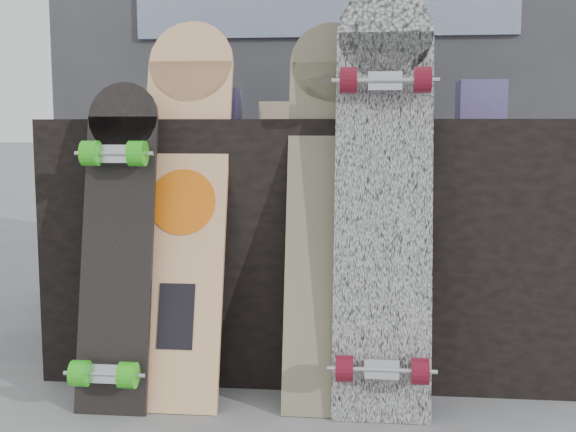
# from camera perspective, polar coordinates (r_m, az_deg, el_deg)

# --- Properties ---
(ground) EXTENTS (60.00, 60.00, 0.00)m
(ground) POSITION_cam_1_polar(r_m,az_deg,el_deg) (2.01, 0.61, -15.67)
(ground) COLOR slate
(ground) RESTS_ON ground
(vendor_table) EXTENTS (1.60, 0.60, 0.80)m
(vendor_table) POSITION_cam_1_polar(r_m,az_deg,el_deg) (2.39, 1.76, -2.04)
(vendor_table) COLOR black
(vendor_table) RESTS_ON ground
(booth) EXTENTS (2.40, 0.22, 2.20)m
(booth) POSITION_cam_1_polar(r_m,az_deg,el_deg) (3.22, 2.97, 12.87)
(booth) COLOR #36353A
(booth) RESTS_ON ground
(merch_box_purple) EXTENTS (0.18, 0.12, 0.10)m
(merch_box_purple) POSITION_cam_1_polar(r_m,az_deg,el_deg) (2.39, -6.09, 8.76)
(merch_box_purple) COLOR #3A2F61
(merch_box_purple) RESTS_ON vendor_table
(merch_box_small) EXTENTS (0.14, 0.14, 0.12)m
(merch_box_small) POSITION_cam_1_polar(r_m,az_deg,el_deg) (2.35, 14.97, 8.83)
(merch_box_small) COLOR #3A2F61
(merch_box_small) RESTS_ON vendor_table
(merch_box_flat) EXTENTS (0.22, 0.10, 0.06)m
(merch_box_flat) POSITION_cam_1_polar(r_m,az_deg,el_deg) (2.43, 0.45, 8.31)
(merch_box_flat) COLOR #D1B78C
(merch_box_flat) RESTS_ON vendor_table
(longboard_geisha) EXTENTS (0.25, 0.35, 1.09)m
(longboard_geisha) POSITION_cam_1_polar(r_m,az_deg,el_deg) (2.09, -8.26, 1.49)
(longboard_geisha) COLOR beige
(longboard_geisha) RESTS_ON ground
(longboard_celtic) EXTENTS (0.24, 0.30, 1.08)m
(longboard_celtic) POSITION_cam_1_polar(r_m,az_deg,el_deg) (2.02, 3.27, 1.24)
(longboard_celtic) COLOR #BFB582
(longboard_celtic) RESTS_ON ground
(longboard_cascadia) EXTENTS (0.26, 0.29, 1.17)m
(longboard_cascadia) POSITION_cam_1_polar(r_m,az_deg,el_deg) (1.95, 7.55, 1.91)
(longboard_cascadia) COLOR silver
(longboard_cascadia) RESTS_ON ground
(skateboard_dark) EXTENTS (0.20, 0.28, 0.91)m
(skateboard_dark) POSITION_cam_1_polar(r_m,az_deg,el_deg) (2.05, -13.44, -1.96)
(skateboard_dark) COLOR black
(skateboard_dark) RESTS_ON ground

